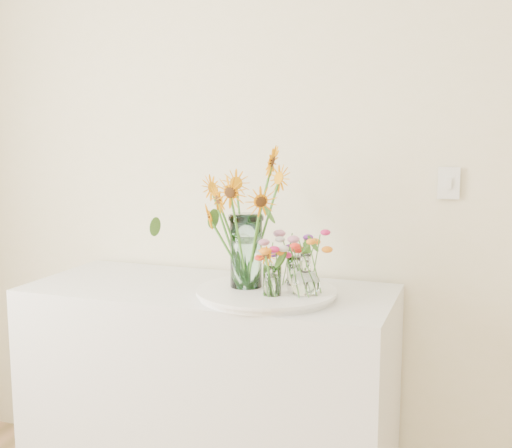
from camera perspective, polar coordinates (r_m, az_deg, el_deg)
name	(u,v)px	position (r m, az deg, el deg)	size (l,w,h in m)	color
counter	(210,399)	(2.62, -4.08, -15.22)	(1.40, 0.60, 0.90)	white
tray	(266,294)	(2.32, 0.93, -6.24)	(0.48, 0.48, 0.03)	white
mason_jar	(246,251)	(2.33, -0.89, -2.45)	(0.12, 0.12, 0.27)	#A9DFD9
sunflower_bouquet	(246,218)	(2.31, -0.90, 0.57)	(0.66, 0.66, 0.52)	orange
small_vase_a	(272,281)	(2.22, 1.45, -5.11)	(0.06, 0.06, 0.11)	white
wildflower_posy_a	(272,268)	(2.21, 1.45, -3.97)	(0.17, 0.17, 0.20)	orange
small_vase_b	(305,275)	(2.24, 4.42, -4.52)	(0.10, 0.10, 0.15)	white
wildflower_posy_b	(306,262)	(2.23, 4.43, -3.39)	(0.22, 0.22, 0.24)	orange
small_vase_c	(296,271)	(2.37, 3.55, -4.21)	(0.06, 0.06, 0.11)	white
wildflower_posy_c	(296,259)	(2.37, 3.56, -3.15)	(0.21, 0.21, 0.20)	orange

